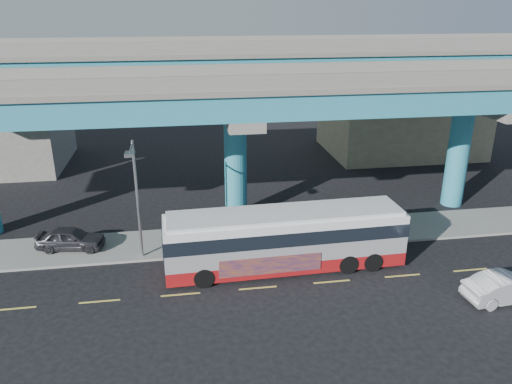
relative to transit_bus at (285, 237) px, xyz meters
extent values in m
plane|color=black|center=(-1.84, -1.64, -1.86)|extent=(120.00, 120.00, 0.00)
cube|color=gray|center=(-1.84, 3.86, -1.79)|extent=(70.00, 4.00, 0.15)
cube|color=#D8C64C|center=(-13.84, -1.94, -1.86)|extent=(2.00, 0.12, 0.01)
cube|color=#D8C64C|center=(-9.84, -1.94, -1.86)|extent=(2.00, 0.12, 0.01)
cube|color=#D8C64C|center=(-5.84, -1.94, -1.86)|extent=(2.00, 0.12, 0.01)
cube|color=#D8C64C|center=(-1.84, -1.94, -1.86)|extent=(2.00, 0.12, 0.01)
cube|color=#D8C64C|center=(2.16, -1.94, -1.86)|extent=(2.00, 0.12, 0.01)
cube|color=#D8C64C|center=(6.16, -1.94, -1.86)|extent=(2.00, 0.12, 0.01)
cube|color=#D8C64C|center=(10.16, -1.94, -1.86)|extent=(2.00, 0.12, 0.01)
cylinder|color=teal|center=(-1.84, 7.36, 1.84)|extent=(1.50, 1.50, 7.40)
cube|color=gray|center=(-1.84, 7.36, 5.84)|extent=(2.00, 12.00, 0.60)
cube|color=gray|center=(-1.84, 10.86, 6.74)|extent=(1.80, 5.00, 1.20)
cylinder|color=teal|center=(14.16, 7.36, 1.84)|extent=(1.50, 1.50, 7.40)
cube|color=gray|center=(14.16, 7.36, 5.84)|extent=(2.00, 12.00, 0.60)
cube|color=gray|center=(14.16, 10.86, 6.74)|extent=(1.80, 5.00, 1.20)
cube|color=teal|center=(-1.84, 3.86, 6.84)|extent=(52.00, 5.00, 1.40)
cube|color=gray|center=(-1.84, 3.86, 7.69)|extent=(52.00, 5.40, 0.30)
cube|color=gray|center=(-1.84, 1.36, 8.24)|extent=(52.00, 0.25, 0.80)
cube|color=gray|center=(-1.84, 6.36, 8.24)|extent=(52.00, 0.25, 0.80)
cube|color=teal|center=(-1.84, 10.86, 8.04)|extent=(52.00, 5.00, 1.40)
cube|color=gray|center=(-1.84, 10.86, 8.89)|extent=(52.00, 5.40, 0.30)
cube|color=gray|center=(-1.84, 8.36, 9.44)|extent=(52.00, 0.25, 0.80)
cube|color=gray|center=(-1.84, 13.36, 9.44)|extent=(52.00, 0.25, 0.80)
cube|color=tan|center=(16.16, 21.36, 1.64)|extent=(14.00, 10.00, 7.00)
cube|color=black|center=(16.16, 16.26, 3.74)|extent=(12.00, 0.25, 1.20)
cube|color=maroon|center=(-0.02, 0.00, -1.26)|extent=(13.23, 3.15, 0.77)
cube|color=#A8A8AC|center=(-0.02, 0.00, -0.05)|extent=(13.23, 3.15, 1.64)
cube|color=black|center=(-0.02, 0.00, 0.49)|extent=(13.29, 3.21, 0.77)
cube|color=silver|center=(-0.02, 0.00, 1.10)|extent=(13.23, 3.15, 0.44)
cube|color=silver|center=(-0.02, 0.00, 1.43)|extent=(12.82, 2.89, 0.22)
cube|color=black|center=(6.58, 0.18, 0.33)|extent=(0.13, 2.55, 1.32)
cube|color=black|center=(-6.61, -0.18, 0.33)|extent=(0.13, 2.55, 1.32)
cube|color=navy|center=(-1.07, -1.45, -0.85)|extent=(5.48, 0.20, 0.99)
cylinder|color=black|center=(-4.58, -1.38, -1.31)|extent=(1.10, 0.36, 1.10)
cylinder|color=black|center=(-4.65, 1.14, -1.31)|extent=(1.10, 0.36, 1.10)
cylinder|color=black|center=(3.30, -1.17, -1.31)|extent=(1.10, 0.36, 1.10)
cylinder|color=black|center=(3.24, 1.35, -1.31)|extent=(1.10, 0.36, 1.10)
cylinder|color=black|center=(4.73, -1.13, -1.31)|extent=(1.10, 0.36, 1.10)
cylinder|color=black|center=(4.66, 1.39, -1.31)|extent=(1.10, 0.36, 1.10)
imported|color=silver|center=(10.19, -4.95, -1.15)|extent=(2.28, 4.60, 1.43)
imported|color=#2E2E33|center=(-12.19, 3.94, -1.04)|extent=(2.75, 4.43, 1.35)
cylinder|color=gray|center=(-7.95, 2.36, 1.76)|extent=(0.16, 0.16, 6.94)
cylinder|color=gray|center=(-7.95, 1.42, 5.04)|extent=(0.12, 1.88, 0.12)
cube|color=gray|center=(-7.95, 0.48, 4.99)|extent=(0.50, 0.70, 0.18)
cylinder|color=gray|center=(1.97, 2.56, -0.74)|extent=(0.06, 0.06, 1.94)
cylinder|color=#B20A0A|center=(1.97, 2.53, 0.18)|extent=(0.58, 0.39, 0.67)
camera|label=1|loc=(-5.47, -24.19, 12.06)|focal=35.00mm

